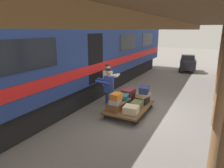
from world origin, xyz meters
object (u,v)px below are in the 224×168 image
(luggage_cart, at_px, (130,107))
(porter_by_door, at_px, (108,83))
(suitcase_gray_aluminum, at_px, (115,101))
(suitcase_slate_roller, at_px, (122,102))
(suitcase_tan_vintage, at_px, (143,95))
(suitcase_black_hardshell, at_px, (142,100))
(suitcase_cream_canvas, at_px, (131,109))
(baggage_tug, at_px, (188,64))
(suitcase_maroon_trunk, at_px, (128,98))
(suitcase_orange_carryall, at_px, (116,96))
(suitcase_brown_leather, at_px, (116,106))
(suitcase_burgundy_valise, at_px, (128,92))
(train_car, at_px, (67,54))
(suitcase_teal_softside, at_px, (122,97))
(suitcase_navy_fabric, at_px, (144,90))
(porter_in_overalls, at_px, (108,89))
(suitcase_olive_duffel, at_px, (137,104))

(luggage_cart, height_order, porter_by_door, porter_by_door)
(luggage_cart, xyz_separation_m, suitcase_gray_aluminum, (0.30, 0.61, 0.37))
(suitcase_slate_roller, relative_size, porter_by_door, 0.33)
(suitcase_tan_vintage, relative_size, porter_by_door, 0.32)
(suitcase_black_hardshell, height_order, porter_by_door, porter_by_door)
(suitcase_cream_canvas, bearing_deg, baggage_tug, -93.13)
(suitcase_cream_canvas, relative_size, suitcase_gray_aluminum, 1.02)
(suitcase_maroon_trunk, distance_m, suitcase_orange_carryall, 1.25)
(suitcase_cream_canvas, bearing_deg, suitcase_brown_leather, -0.00)
(suitcase_orange_carryall, xyz_separation_m, suitcase_burgundy_valise, (0.02, -1.17, -0.18))
(train_car, distance_m, suitcase_slate_roller, 3.34)
(suitcase_teal_softside, height_order, porter_by_door, porter_by_door)
(suitcase_navy_fabric, bearing_deg, suitcase_black_hardshell, -28.14)
(suitcase_cream_canvas, bearing_deg, suitcase_tan_vintage, -91.34)
(porter_in_overalls, xyz_separation_m, porter_by_door, (0.45, -0.82, 0.00))
(suitcase_cream_canvas, distance_m, suitcase_gray_aluminum, 0.64)
(train_car, xyz_separation_m, suitcase_olive_duffel, (-3.48, 0.33, -1.66))
(suitcase_maroon_trunk, height_order, suitcase_burgundy_valise, suitcase_burgundy_valise)
(suitcase_tan_vintage, bearing_deg, suitcase_orange_carryall, 62.69)
(suitcase_brown_leather, height_order, porter_by_door, porter_by_door)
(suitcase_olive_duffel, bearing_deg, luggage_cart, 0.00)
(luggage_cart, distance_m, suitcase_brown_leather, 0.68)
(suitcase_brown_leather, relative_size, suitcase_teal_softside, 1.28)
(suitcase_navy_fabric, xyz_separation_m, baggage_tug, (-0.47, -8.72, -0.20))
(porter_in_overalls, height_order, porter_by_door, same)
(suitcase_black_hardshell, relative_size, porter_by_door, 0.36)
(luggage_cart, relative_size, baggage_tug, 1.16)
(suitcase_maroon_trunk, xyz_separation_m, suitcase_teal_softside, (0.01, 0.56, 0.20))
(porter_in_overalls, bearing_deg, suitcase_gray_aluminum, 144.55)
(suitcase_burgundy_valise, height_order, porter_by_door, porter_by_door)
(suitcase_navy_fabric, distance_m, porter_by_door, 1.59)
(suitcase_teal_softside, bearing_deg, suitcase_olive_duffel, 178.12)
(suitcase_maroon_trunk, distance_m, suitcase_brown_leather, 1.17)
(suitcase_burgundy_valise, relative_size, porter_in_overalls, 0.32)
(suitcase_black_hardshell, xyz_separation_m, suitcase_gray_aluminum, (0.60, 1.19, 0.21))
(suitcase_slate_roller, relative_size, suitcase_olive_duffel, 1.05)
(suitcase_burgundy_valise, xyz_separation_m, porter_by_door, (0.92, 0.02, 0.30))
(suitcase_navy_fabric, bearing_deg, suitcase_orange_carryall, 60.60)
(suitcase_slate_roller, height_order, suitcase_gray_aluminum, suitcase_gray_aluminum)
(train_car, xyz_separation_m, luggage_cart, (-3.18, 0.33, -1.81))
(suitcase_teal_softside, relative_size, suitcase_burgundy_valise, 0.86)
(suitcase_cream_canvas, height_order, suitcase_gray_aluminum, suitcase_gray_aluminum)
(suitcase_teal_softside, bearing_deg, suitcase_orange_carryall, 93.15)
(suitcase_cream_canvas, bearing_deg, train_car, -14.77)
(suitcase_cream_canvas, bearing_deg, suitcase_black_hardshell, -90.00)
(suitcase_maroon_trunk, xyz_separation_m, suitcase_black_hardshell, (-0.60, 0.00, 0.01))
(baggage_tug, bearing_deg, porter_by_door, 76.69)
(luggage_cart, height_order, suitcase_slate_roller, suitcase_slate_roller)
(suitcase_slate_roller, distance_m, porter_by_door, 1.19)
(luggage_cart, xyz_separation_m, suitcase_brown_leather, (0.30, 0.58, 0.17))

